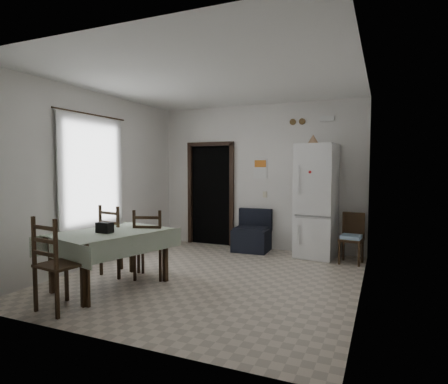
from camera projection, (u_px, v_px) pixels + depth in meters
ground at (211, 277)px, 5.60m from camera, size 4.50×4.50×0.00m
ceiling at (210, 80)px, 5.41m from camera, size 4.20×4.50×0.02m
wall_back at (258, 177)px, 7.57m from camera, size 4.20×0.02×2.90m
wall_front at (106, 188)px, 3.44m from camera, size 4.20×0.02×2.90m
wall_left at (99, 179)px, 6.33m from camera, size 0.02×4.50×2.90m
wall_right at (362, 183)px, 4.67m from camera, size 0.02×4.50×2.90m
doorway at (215, 194)px, 8.19m from camera, size 1.06×0.52×2.22m
window_recess at (88, 173)px, 6.16m from camera, size 0.10×1.20×1.60m
curtain at (93, 173)px, 6.12m from camera, size 0.02×1.45×1.85m
curtain_rod at (92, 114)px, 6.05m from camera, size 0.02×1.60×0.02m
calendar at (260, 169)px, 7.52m from camera, size 0.28×0.02×0.40m
calendar_image at (260, 164)px, 7.51m from camera, size 0.24×0.01×0.14m
light_switch at (265, 195)px, 7.52m from camera, size 0.08×0.02×0.12m
vent_left at (293, 122)px, 7.21m from camera, size 0.12×0.03×0.12m
vent_right at (302, 122)px, 7.14m from camera, size 0.12×0.03×0.12m
emergency_light at (327, 118)px, 6.93m from camera, size 0.25×0.07×0.09m
fridge at (316, 201)px, 6.82m from camera, size 0.74×0.74×2.07m
tan_cone at (313, 139)px, 6.74m from camera, size 0.21×0.21×0.17m
navy_seat at (252, 230)px, 7.35m from camera, size 0.70×0.68×0.81m
corner_chair at (351, 239)px, 6.37m from camera, size 0.41×0.41×0.86m
dining_table at (111, 259)px, 5.12m from camera, size 1.34×1.69×0.77m
black_bag at (105, 228)px, 4.99m from camera, size 0.22×0.14×0.14m
dining_chair_far_left at (120, 239)px, 5.73m from camera, size 0.54×0.54×1.08m
dining_chair_far_right at (151, 243)px, 5.56m from camera, size 0.56×0.56×1.03m
dining_chair_near_head at (61, 263)px, 4.29m from camera, size 0.53×0.53×1.09m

